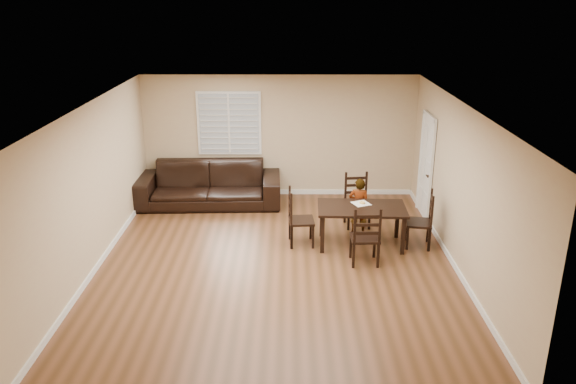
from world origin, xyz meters
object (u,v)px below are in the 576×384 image
at_px(sofa, 209,184).
at_px(chair_left, 294,220).
at_px(chair_near, 356,201).
at_px(child, 359,206).
at_px(donut, 362,202).
at_px(chair_far, 366,240).
at_px(chair_right, 426,222).
at_px(dining_table, 362,212).

bearing_deg(sofa, chair_left, -49.96).
bearing_deg(chair_near, child, -95.49).
bearing_deg(chair_near, donut, -95.20).
distance_m(chair_far, chair_right, 1.41).
relative_size(dining_table, chair_right, 1.53).
height_order(chair_near, chair_left, chair_left).
bearing_deg(chair_left, chair_right, -96.15).
distance_m(child, donut, 0.45).
bearing_deg(donut, chair_left, -173.26).
bearing_deg(chair_right, chair_near, -123.29).
distance_m(dining_table, chair_near, 1.02).
xyz_separation_m(chair_left, chair_right, (2.36, -0.09, -0.01)).
bearing_deg(dining_table, chair_far, -89.48).
xyz_separation_m(dining_table, child, (0.02, 0.57, -0.10)).
bearing_deg(chair_left, chair_far, -130.37).
distance_m(dining_table, chair_right, 1.17).
xyz_separation_m(dining_table, chair_near, (0.02, 1.01, -0.17)).
height_order(chair_near, chair_right, chair_near).
distance_m(chair_left, sofa, 2.75).
distance_m(chair_right, donut, 1.19).
height_order(chair_right, sofa, chair_right).
distance_m(chair_near, chair_right, 1.56).
height_order(chair_right, donut, chair_right).
height_order(chair_far, sofa, chair_far).
bearing_deg(chair_left, dining_table, -95.37).
distance_m(chair_far, child, 1.41).
bearing_deg(child, chair_far, 104.45).
xyz_separation_m(chair_near, chair_right, (1.14, -1.07, -0.00)).
xyz_separation_m(chair_right, sofa, (-4.20, 2.14, -0.02)).
relative_size(dining_table, child, 1.47).
bearing_deg(sofa, donut, -33.65).
distance_m(dining_table, child, 0.58).
bearing_deg(chair_right, sofa, -107.04).
bearing_deg(sofa, chair_right, -28.85).
bearing_deg(donut, chair_far, -92.74).
relative_size(child, donut, 10.14).
relative_size(chair_near, child, 0.97).
relative_size(chair_left, sofa, 0.34).
xyz_separation_m(chair_right, child, (-1.14, 0.63, 0.07)).
distance_m(chair_right, sofa, 4.71).
bearing_deg(sofa, chair_near, -21.11).
xyz_separation_m(chair_left, sofa, (-1.84, 2.05, -0.03)).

